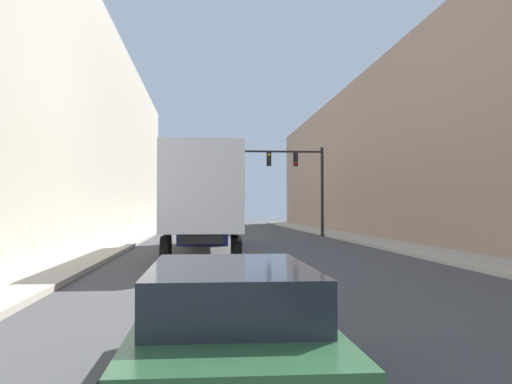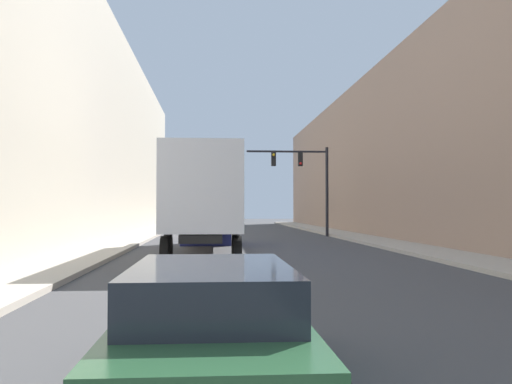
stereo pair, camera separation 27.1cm
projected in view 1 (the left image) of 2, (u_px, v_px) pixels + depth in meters
name	position (u px, v px, depth m)	size (l,w,h in m)	color
sidewalk_right	(370.00, 241.00, 31.27)	(2.37, 80.00, 0.15)	#B2A899
sidewalk_left	(119.00, 242.00, 30.04)	(2.37, 80.00, 0.15)	#B2A899
building_right	(443.00, 145.00, 31.80)	(6.00, 80.00, 10.73)	#997A66
building_left	(38.00, 116.00, 29.86)	(6.00, 80.00, 13.42)	#BCB29E
semi_truck	(202.00, 199.00, 23.19)	(2.51, 13.82, 3.87)	silver
sedan_car	(229.00, 329.00, 5.75)	(1.98, 4.79, 1.29)	#234C2D
traffic_signal_gantry	(303.00, 175.00, 37.48)	(5.41, 0.35, 5.87)	black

